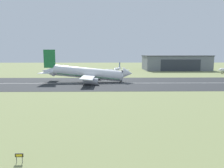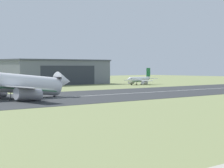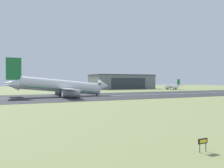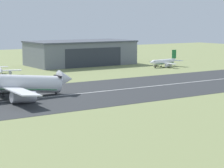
{
  "view_description": "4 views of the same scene",
  "coord_description": "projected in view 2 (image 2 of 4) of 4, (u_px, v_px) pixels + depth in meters",
  "views": [
    {
      "loc": [
        -8.73,
        -3.0,
        17.72
      ],
      "look_at": [
        -6.95,
        93.13,
        3.76
      ],
      "focal_mm": 35.0,
      "sensor_mm": 36.0,
      "label": 1
    },
    {
      "loc": [
        -87.69,
        -1.77,
        10.72
      ],
      "look_at": [
        -5.44,
        90.76,
        5.72
      ],
      "focal_mm": 70.0,
      "sensor_mm": 36.0,
      "label": 2
    },
    {
      "loc": [
        -42.65,
        12.09,
        8.1
      ],
      "look_at": [
        -5.29,
        96.06,
        6.84
      ],
      "focal_mm": 35.0,
      "sensor_mm": 36.0,
      "label": 3
    },
    {
      "loc": [
        -70.71,
        -19.65,
        27.23
      ],
      "look_at": [
        12.95,
        109.5,
        4.76
      ],
      "focal_mm": 70.0,
      "sensor_mm": 36.0,
      "label": 4
    }
  ],
  "objects": [
    {
      "name": "ground_plane",
      "position": [
        210.0,
        111.0,
        105.58
      ],
      "size": [
        635.99,
        635.99,
        0.0
      ],
      "primitive_type": "plane",
      "color": "#7A8451"
    },
    {
      "name": "runway_strip",
      "position": [
        64.0,
        97.0,
        151.19
      ],
      "size": [
        395.99,
        54.71,
        0.06
      ],
      "primitive_type": "cube",
      "color": "#2B2D30",
      "rests_on": "ground_plane"
    },
    {
      "name": "runway_centreline",
      "position": [
        64.0,
        97.0,
        151.19
      ],
      "size": [
        356.39,
        0.7,
        0.01
      ],
      "primitive_type": "cube",
      "color": "silver",
      "rests_on": "runway_strip"
    },
    {
      "name": "hangar_building",
      "position": [
        53.0,
        72.0,
        261.78
      ],
      "size": [
        64.08,
        33.59,
        14.83
      ],
      "color": "slate",
      "rests_on": "ground_plane"
    },
    {
      "name": "airplane_landing",
      "position": [
        3.0,
        83.0,
        140.6
      ],
      "size": [
        54.58,
        46.09,
        19.47
      ],
      "color": "white",
      "rests_on": "ground_plane"
    },
    {
      "name": "airplane_parked_west",
      "position": [
        139.0,
        80.0,
        255.87
      ],
      "size": [
        22.04,
        20.28,
        9.79
      ],
      "color": "white",
      "rests_on": "ground_plane"
    }
  ]
}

